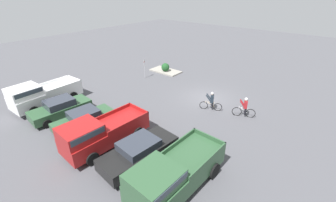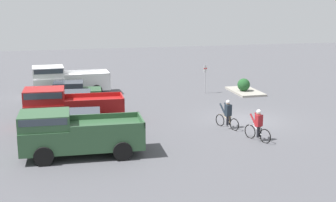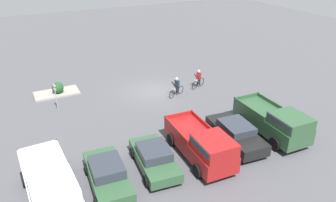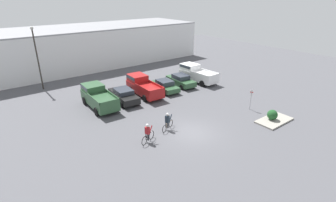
{
  "view_description": "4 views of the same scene",
  "coord_description": "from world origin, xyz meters",
  "px_view_note": "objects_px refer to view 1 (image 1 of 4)",
  "views": [
    {
      "loc": [
        -8.87,
        16.47,
        9.06
      ],
      "look_at": [
        0.89,
        4.52,
        1.2
      ],
      "focal_mm": 24.0,
      "sensor_mm": 36.0,
      "label": 1
    },
    {
      "loc": [
        -24.8,
        10.85,
        7.19
      ],
      "look_at": [
        0.89,
        4.52,
        1.2
      ],
      "focal_mm": 50.0,
      "sensor_mm": 36.0,
      "label": 2
    },
    {
      "loc": [
        10.48,
        23.46,
        11.51
      ],
      "look_at": [
        0.89,
        4.52,
        1.2
      ],
      "focal_mm": 35.0,
      "sensor_mm": 36.0,
      "label": 3
    },
    {
      "loc": [
        -13.73,
        -14.42,
        11.16
      ],
      "look_at": [
        0.89,
        4.52,
        1.2
      ],
      "focal_mm": 28.0,
      "sensor_mm": 36.0,
      "label": 4
    }
  ],
  "objects_px": {
    "sedan_2": "(61,108)",
    "shrub": "(165,67)",
    "sedan_1": "(85,119)",
    "pickup_truck_2": "(41,94)",
    "pickup_truck_0": "(173,173)",
    "cyclist_1": "(245,107)",
    "fire_lane_sign": "(145,66)",
    "cyclist_0": "(211,101)",
    "pickup_truck_1": "(100,132)",
    "sedan_0": "(139,151)"
  },
  "relations": [
    {
      "from": "pickup_truck_0",
      "to": "sedan_0",
      "type": "bearing_deg",
      "value": -8.37
    },
    {
      "from": "sedan_0",
      "to": "sedan_2",
      "type": "distance_m",
      "value": 8.4
    },
    {
      "from": "pickup_truck_0",
      "to": "pickup_truck_2",
      "type": "distance_m",
      "value": 13.97
    },
    {
      "from": "cyclist_0",
      "to": "shrub",
      "type": "bearing_deg",
      "value": -27.95
    },
    {
      "from": "pickup_truck_1",
      "to": "cyclist_0",
      "type": "xyz_separation_m",
      "value": [
        -2.93,
        -8.59,
        -0.3
      ]
    },
    {
      "from": "pickup_truck_1",
      "to": "fire_lane_sign",
      "type": "height_order",
      "value": "fire_lane_sign"
    },
    {
      "from": "sedan_0",
      "to": "shrub",
      "type": "height_order",
      "value": "sedan_0"
    },
    {
      "from": "sedan_2",
      "to": "pickup_truck_2",
      "type": "distance_m",
      "value": 2.81
    },
    {
      "from": "sedan_1",
      "to": "sedan_2",
      "type": "bearing_deg",
      "value": 6.12
    },
    {
      "from": "pickup_truck_1",
      "to": "pickup_truck_2",
      "type": "height_order",
      "value": "pickup_truck_2"
    },
    {
      "from": "cyclist_1",
      "to": "shrub",
      "type": "height_order",
      "value": "cyclist_1"
    },
    {
      "from": "cyclist_0",
      "to": "fire_lane_sign",
      "type": "distance_m",
      "value": 9.49
    },
    {
      "from": "pickup_truck_1",
      "to": "sedan_2",
      "type": "relative_size",
      "value": 1.23
    },
    {
      "from": "sedan_2",
      "to": "shrub",
      "type": "bearing_deg",
      "value": -88.94
    },
    {
      "from": "shrub",
      "to": "pickup_truck_0",
      "type": "bearing_deg",
      "value": 131.12
    },
    {
      "from": "sedan_0",
      "to": "pickup_truck_2",
      "type": "height_order",
      "value": "pickup_truck_2"
    },
    {
      "from": "sedan_2",
      "to": "shrub",
      "type": "distance_m",
      "value": 12.93
    },
    {
      "from": "cyclist_1",
      "to": "fire_lane_sign",
      "type": "relative_size",
      "value": 0.75
    },
    {
      "from": "pickup_truck_1",
      "to": "cyclist_0",
      "type": "distance_m",
      "value": 9.08
    },
    {
      "from": "sedan_0",
      "to": "pickup_truck_1",
      "type": "height_order",
      "value": "pickup_truck_1"
    },
    {
      "from": "cyclist_0",
      "to": "shrub",
      "type": "height_order",
      "value": "cyclist_0"
    },
    {
      "from": "sedan_2",
      "to": "sedan_1",
      "type": "bearing_deg",
      "value": -173.88
    },
    {
      "from": "pickup_truck_1",
      "to": "sedan_2",
      "type": "height_order",
      "value": "pickup_truck_1"
    },
    {
      "from": "pickup_truck_0",
      "to": "fire_lane_sign",
      "type": "xyz_separation_m",
      "value": [
        11.98,
        -10.22,
        0.22
      ]
    },
    {
      "from": "sedan_0",
      "to": "fire_lane_sign",
      "type": "height_order",
      "value": "fire_lane_sign"
    },
    {
      "from": "pickup_truck_2",
      "to": "fire_lane_sign",
      "type": "relative_size",
      "value": 2.52
    },
    {
      "from": "sedan_1",
      "to": "cyclist_0",
      "type": "bearing_deg",
      "value": -125.56
    },
    {
      "from": "fire_lane_sign",
      "to": "pickup_truck_1",
      "type": "bearing_deg",
      "value": 121.59
    },
    {
      "from": "sedan_1",
      "to": "cyclist_0",
      "type": "xyz_separation_m",
      "value": [
        -5.71,
        -7.98,
        0.12
      ]
    },
    {
      "from": "sedan_2",
      "to": "shrub",
      "type": "height_order",
      "value": "sedan_2"
    },
    {
      "from": "sedan_2",
      "to": "fire_lane_sign",
      "type": "bearing_deg",
      "value": -85.46
    },
    {
      "from": "sedan_0",
      "to": "fire_lane_sign",
      "type": "bearing_deg",
      "value": -46.84
    },
    {
      "from": "pickup_truck_0",
      "to": "cyclist_0",
      "type": "distance_m",
      "value": 8.86
    },
    {
      "from": "cyclist_0",
      "to": "fire_lane_sign",
      "type": "relative_size",
      "value": 0.78
    },
    {
      "from": "sedan_1",
      "to": "pickup_truck_2",
      "type": "height_order",
      "value": "pickup_truck_2"
    },
    {
      "from": "sedan_1",
      "to": "cyclist_1",
      "type": "distance_m",
      "value": 11.94
    },
    {
      "from": "pickup_truck_0",
      "to": "pickup_truck_1",
      "type": "relative_size",
      "value": 1.0
    },
    {
      "from": "sedan_1",
      "to": "sedan_2",
      "type": "height_order",
      "value": "sedan_2"
    },
    {
      "from": "pickup_truck_0",
      "to": "cyclist_0",
      "type": "bearing_deg",
      "value": -72.4
    },
    {
      "from": "pickup_truck_1",
      "to": "pickup_truck_2",
      "type": "xyz_separation_m",
      "value": [
        8.36,
        -0.2,
        0.02
      ]
    },
    {
      "from": "sedan_2",
      "to": "pickup_truck_2",
      "type": "xyz_separation_m",
      "value": [
        2.78,
        0.11,
        0.39
      ]
    },
    {
      "from": "pickup_truck_2",
      "to": "cyclist_1",
      "type": "bearing_deg",
      "value": -146.71
    },
    {
      "from": "pickup_truck_0",
      "to": "cyclist_1",
      "type": "height_order",
      "value": "pickup_truck_0"
    },
    {
      "from": "sedan_0",
      "to": "fire_lane_sign",
      "type": "xyz_separation_m",
      "value": [
        9.2,
        -9.81,
        0.6
      ]
    },
    {
      "from": "sedan_0",
      "to": "cyclist_0",
      "type": "bearing_deg",
      "value": -90.76
    },
    {
      "from": "pickup_truck_0",
      "to": "cyclist_1",
      "type": "xyz_separation_m",
      "value": [
        0.16,
        -9.12,
        -0.31
      ]
    },
    {
      "from": "cyclist_0",
      "to": "fire_lane_sign",
      "type": "bearing_deg",
      "value": -10.81
    },
    {
      "from": "sedan_2",
      "to": "fire_lane_sign",
      "type": "distance_m",
      "value": 10.11
    },
    {
      "from": "pickup_truck_2",
      "to": "fire_lane_sign",
      "type": "height_order",
      "value": "fire_lane_sign"
    },
    {
      "from": "sedan_0",
      "to": "cyclist_1",
      "type": "bearing_deg",
      "value": -106.77
    }
  ]
}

